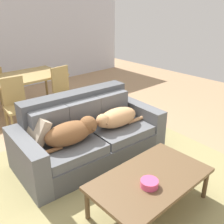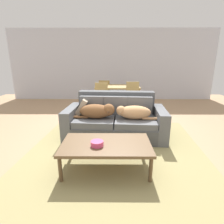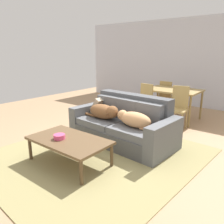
{
  "view_description": "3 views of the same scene",
  "coord_description": "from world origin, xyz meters",
  "px_view_note": "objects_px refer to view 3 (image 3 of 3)",
  "views": [
    {
      "loc": [
        -1.8,
        -2.35,
        2.06
      ],
      "look_at": [
        0.29,
        -0.04,
        0.71
      ],
      "focal_mm": 41.5,
      "sensor_mm": 36.0,
      "label": 1
    },
    {
      "loc": [
        0.04,
        -3.35,
        1.53
      ],
      "look_at": [
        0.01,
        0.21,
        0.51
      ],
      "focal_mm": 29.01,
      "sensor_mm": 36.0,
      "label": 2
    },
    {
      "loc": [
        2.42,
        -3.1,
        1.69
      ],
      "look_at": [
        -0.04,
        0.01,
        0.62
      ],
      "focal_mm": 35.89,
      "sensor_mm": 36.0,
      "label": 3
    }
  ],
  "objects_px": {
    "couch": "(124,125)",
    "dining_chair_far_left": "(167,95)",
    "dining_chair_near_left": "(144,101)",
    "dining_chair_near_right": "(178,106)",
    "dog_on_right_cushion": "(134,119)",
    "coffee_table": "(69,141)",
    "dining_table": "(173,92)",
    "dog_on_left_cushion": "(104,112)",
    "throw_pillow_by_left_arm": "(100,105)",
    "bowl_on_coffee_table": "(59,137)"
  },
  "relations": [
    {
      "from": "bowl_on_coffee_table",
      "to": "dining_chair_far_left",
      "type": "relative_size",
      "value": 0.2
    },
    {
      "from": "coffee_table",
      "to": "dining_table",
      "type": "height_order",
      "value": "dining_table"
    },
    {
      "from": "dog_on_left_cushion",
      "to": "dining_chair_near_right",
      "type": "distance_m",
      "value": 1.76
    },
    {
      "from": "throw_pillow_by_left_arm",
      "to": "dining_table",
      "type": "height_order",
      "value": "throw_pillow_by_left_arm"
    },
    {
      "from": "throw_pillow_by_left_arm",
      "to": "dining_chair_near_right",
      "type": "xyz_separation_m",
      "value": [
        1.21,
        1.27,
        -0.07
      ]
    },
    {
      "from": "dining_chair_near_left",
      "to": "dining_chair_near_right",
      "type": "bearing_deg",
      "value": 5.64
    },
    {
      "from": "coffee_table",
      "to": "dining_table",
      "type": "bearing_deg",
      "value": 86.07
    },
    {
      "from": "dog_on_left_cushion",
      "to": "throw_pillow_by_left_arm",
      "type": "xyz_separation_m",
      "value": [
        -0.35,
        0.27,
        0.02
      ]
    },
    {
      "from": "coffee_table",
      "to": "dining_chair_far_left",
      "type": "height_order",
      "value": "dining_chair_far_left"
    },
    {
      "from": "dining_chair_near_left",
      "to": "dining_chair_far_left",
      "type": "relative_size",
      "value": 1.05
    },
    {
      "from": "dog_on_right_cushion",
      "to": "dining_chair_near_left",
      "type": "relative_size",
      "value": 0.84
    },
    {
      "from": "bowl_on_coffee_table",
      "to": "dining_chair_far_left",
      "type": "distance_m",
      "value": 3.95
    },
    {
      "from": "dog_on_right_cushion",
      "to": "bowl_on_coffee_table",
      "type": "height_order",
      "value": "dog_on_right_cushion"
    },
    {
      "from": "dog_on_right_cushion",
      "to": "dining_chair_far_left",
      "type": "height_order",
      "value": "dining_chair_far_left"
    },
    {
      "from": "couch",
      "to": "bowl_on_coffee_table",
      "type": "distance_m",
      "value": 1.36
    },
    {
      "from": "dining_chair_near_left",
      "to": "dining_chair_near_right",
      "type": "relative_size",
      "value": 0.97
    },
    {
      "from": "dining_chair_far_left",
      "to": "dog_on_right_cushion",
      "type": "bearing_deg",
      "value": 106.14
    },
    {
      "from": "dog_on_right_cushion",
      "to": "coffee_table",
      "type": "distance_m",
      "value": 1.17
    },
    {
      "from": "dining_chair_near_right",
      "to": "dining_table",
      "type": "bearing_deg",
      "value": 118.93
    },
    {
      "from": "dining_table",
      "to": "couch",
      "type": "bearing_deg",
      "value": -92.23
    },
    {
      "from": "dog_on_right_cushion",
      "to": "throw_pillow_by_left_arm",
      "type": "bearing_deg",
      "value": 167.8
    },
    {
      "from": "dining_chair_near_right",
      "to": "couch",
      "type": "bearing_deg",
      "value": -115.69
    },
    {
      "from": "coffee_table",
      "to": "dining_chair_far_left",
      "type": "relative_size",
      "value": 1.43
    },
    {
      "from": "couch",
      "to": "dining_chair_far_left",
      "type": "relative_size",
      "value": 2.34
    },
    {
      "from": "dining_chair_near_left",
      "to": "dining_chair_far_left",
      "type": "bearing_deg",
      "value": 95.02
    },
    {
      "from": "dining_table",
      "to": "coffee_table",
      "type": "bearing_deg",
      "value": -93.93
    },
    {
      "from": "bowl_on_coffee_table",
      "to": "dining_chair_far_left",
      "type": "xyz_separation_m",
      "value": [
        -0.08,
        3.95,
        0.06
      ]
    },
    {
      "from": "coffee_table",
      "to": "dining_chair_near_right",
      "type": "xyz_separation_m",
      "value": [
        0.65,
        2.62,
        0.16
      ]
    },
    {
      "from": "dog_on_left_cushion",
      "to": "coffee_table",
      "type": "bearing_deg",
      "value": -75.14
    },
    {
      "from": "throw_pillow_by_left_arm",
      "to": "coffee_table",
      "type": "distance_m",
      "value": 1.48
    },
    {
      "from": "dog_on_right_cushion",
      "to": "dining_chair_far_left",
      "type": "relative_size",
      "value": 0.88
    },
    {
      "from": "dining_chair_near_left",
      "to": "dining_chair_far_left",
      "type": "xyz_separation_m",
      "value": [
        0.05,
        1.22,
        -0.02
      ]
    },
    {
      "from": "bowl_on_coffee_table",
      "to": "dining_table",
      "type": "relative_size",
      "value": 0.13
    },
    {
      "from": "dining_chair_near_left",
      "to": "dog_on_right_cushion",
      "type": "bearing_deg",
      "value": -57.89
    },
    {
      "from": "couch",
      "to": "dog_on_left_cushion",
      "type": "xyz_separation_m",
      "value": [
        -0.35,
        -0.17,
        0.24
      ]
    },
    {
      "from": "dog_on_left_cushion",
      "to": "dining_chair_far_left",
      "type": "height_order",
      "value": "dining_chair_far_left"
    },
    {
      "from": "throw_pillow_by_left_arm",
      "to": "dining_chair_far_left",
      "type": "distance_m",
      "value": 2.54
    },
    {
      "from": "bowl_on_coffee_table",
      "to": "dining_chair_near_right",
      "type": "xyz_separation_m",
      "value": [
        0.77,
        2.7,
        0.09
      ]
    },
    {
      "from": "couch",
      "to": "coffee_table",
      "type": "bearing_deg",
      "value": -92.51
    },
    {
      "from": "dog_on_left_cushion",
      "to": "dining_table",
      "type": "xyz_separation_m",
      "value": [
        0.43,
        2.17,
        0.13
      ]
    },
    {
      "from": "dog_on_right_cushion",
      "to": "throw_pillow_by_left_arm",
      "type": "distance_m",
      "value": 1.09
    },
    {
      "from": "couch",
      "to": "dining_chair_far_left",
      "type": "height_order",
      "value": "couch"
    },
    {
      "from": "dining_chair_near_left",
      "to": "bowl_on_coffee_table",
      "type": "bearing_deg",
      "value": -79.94
    },
    {
      "from": "throw_pillow_by_left_arm",
      "to": "bowl_on_coffee_table",
      "type": "height_order",
      "value": "throw_pillow_by_left_arm"
    },
    {
      "from": "dining_table",
      "to": "dining_chair_near_right",
      "type": "relative_size",
      "value": 1.39
    },
    {
      "from": "dining_table",
      "to": "dining_chair_near_right",
      "type": "xyz_separation_m",
      "value": [
        0.43,
        -0.63,
        -0.18
      ]
    },
    {
      "from": "dog_on_left_cushion",
      "to": "coffee_table",
      "type": "height_order",
      "value": "dog_on_left_cushion"
    },
    {
      "from": "couch",
      "to": "dog_on_right_cushion",
      "type": "xyz_separation_m",
      "value": [
        0.34,
        -0.21,
        0.23
      ]
    },
    {
      "from": "dog_on_right_cushion",
      "to": "dining_chair_near_left",
      "type": "distance_m",
      "value": 1.76
    },
    {
      "from": "couch",
      "to": "dining_chair_near_right",
      "type": "distance_m",
      "value": 1.47
    }
  ]
}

